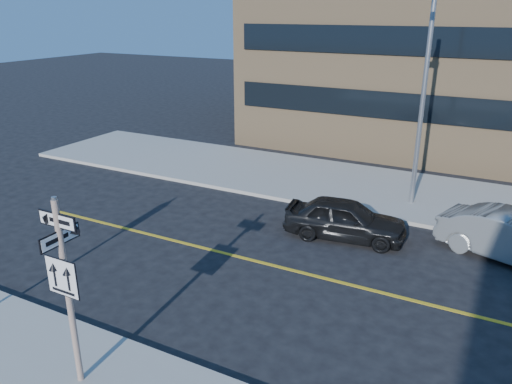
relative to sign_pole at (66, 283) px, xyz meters
The scene contains 4 objects.
ground 3.50m from the sign_pole, 90.00° to the left, with size 120.00×120.00×0.00m, color black.
sign_pole is the anchor object (origin of this frame).
parked_car_a 9.94m from the sign_pole, 74.73° to the left, with size 4.08×1.64×1.39m, color black.
streetlight_a 14.05m from the sign_pole, 73.23° to the left, with size 0.55×2.25×8.00m.
Camera 1 is at (7.13, -8.23, 7.40)m, focal length 35.00 mm.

